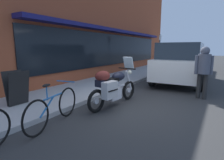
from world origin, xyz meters
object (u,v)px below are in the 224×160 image
parking_sign_pole (160,49)px  sandwich_board_sign (17,88)px  parked_bicycle (54,108)px  parked_minivan (182,62)px  touring_motorcycle (112,86)px  pedestrian_walking (204,66)px

parking_sign_pole → sandwich_board_sign: bearing=174.0°
parked_bicycle → parked_minivan: parked_minivan is taller
touring_motorcycle → parking_sign_pole: size_ratio=0.88×
parking_sign_pole → parked_minivan: bearing=-146.4°
touring_motorcycle → pedestrian_walking: (2.25, -2.08, 0.47)m
touring_motorcycle → parked_bicycle: touring_motorcycle is taller
parked_minivan → touring_motorcycle: bearing=169.0°
parked_bicycle → parking_sign_pole: bearing=4.0°
parked_bicycle → pedestrian_walking: 4.74m
pedestrian_walking → parked_bicycle: bearing=147.5°
touring_motorcycle → pedestrian_walking: size_ratio=1.25×
pedestrian_walking → sandwich_board_sign: size_ratio=1.84×
parked_minivan → pedestrian_walking: parked_minivan is taller
parked_minivan → sandwich_board_sign: (-6.37, 3.05, -0.39)m
touring_motorcycle → parked_bicycle: bearing=165.6°
parked_bicycle → sandwich_board_sign: bearing=83.6°
parked_bicycle → sandwich_board_sign: sandwich_board_sign is taller
pedestrian_walking → sandwich_board_sign: pedestrian_walking is taller
parked_bicycle → parking_sign_pole: (9.66, 0.68, 1.16)m
parking_sign_pole → pedestrian_walking: bearing=-150.7°
touring_motorcycle → sandwich_board_sign: bearing=125.7°
parked_minivan → pedestrian_walking: 2.84m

